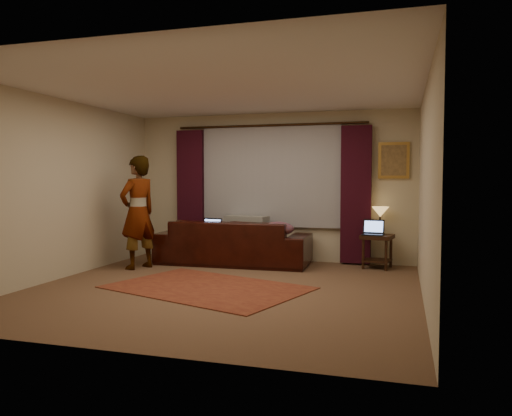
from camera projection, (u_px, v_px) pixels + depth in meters
The scene contains 20 objects.
floor at pixel (223, 289), 6.55m from camera, with size 5.00×5.00×0.01m, color brown.
ceiling at pixel (222, 89), 6.40m from camera, with size 5.00×5.00×0.02m, color silver.
wall_back at pixel (271, 187), 8.87m from camera, with size 5.00×0.02×2.60m, color beige.
wall_front at pixel (117, 196), 4.08m from camera, with size 5.00×0.02×2.60m, color beige.
wall_left at pixel (60, 189), 7.18m from camera, with size 0.02×5.00×2.60m, color beige.
wall_right at pixel (425, 191), 5.77m from camera, with size 0.02×5.00×2.60m, color beige.
sheer_curtain at pixel (270, 176), 8.80m from camera, with size 2.50×0.05×1.80m, color #9B9BA2.
drape_left at pixel (191, 193), 9.19m from camera, with size 0.50×0.14×2.30m, color black.
drape_right at pixel (356, 195), 8.35m from camera, with size 0.50×0.14×2.30m, color black.
curtain_rod at pixel (270, 125), 8.70m from camera, with size 0.04×0.04×3.40m, color black.
picture_frame at pixel (394, 160), 8.23m from camera, with size 0.50×0.04×0.60m, color #B5873B.
sofa at pixel (233, 233), 8.47m from camera, with size 2.57×1.11×1.04m, color black.
throw_blanket at pixel (246, 203), 8.70m from camera, with size 0.75×0.30×0.09m, color gray.
clothing_pile at pixel (278, 229), 8.06m from camera, with size 0.53×0.41×0.22m, color brown.
laptop_sofa at pixel (208, 227), 8.32m from camera, with size 0.35×0.39×0.26m, color black, non-canonical shape.
area_rug at pixel (207, 288), 6.60m from camera, with size 2.49×1.66×0.01m, color brown.
end_table at pixel (377, 252), 8.06m from camera, with size 0.47×0.47×0.54m, color black.
tiffany_lamp at pixel (380, 220), 8.17m from camera, with size 0.28×0.28×0.45m, color #A37B3E, non-canonical shape.
laptop_table at pixel (373, 228), 7.98m from camera, with size 0.34×0.37×0.24m, color black, non-canonical shape.
person at pixel (138, 212), 8.00m from camera, with size 0.53×0.53×1.81m, color gray.
Camera 1 is at (2.24, -6.09, 1.44)m, focal length 35.00 mm.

